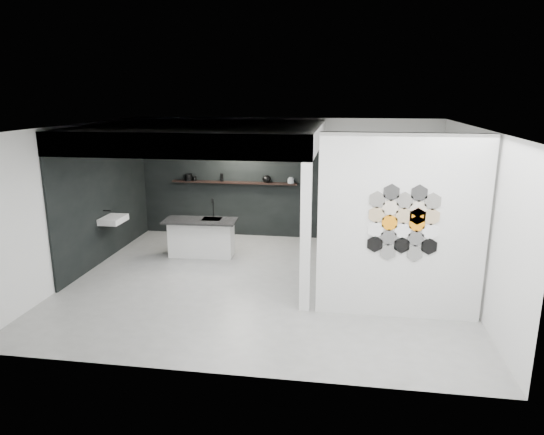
{
  "coord_description": "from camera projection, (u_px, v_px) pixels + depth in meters",
  "views": [
    {
      "loc": [
        1.38,
        -8.12,
        3.34
      ],
      "look_at": [
        0.1,
        0.3,
        1.15
      ],
      "focal_mm": 32.0,
      "sensor_mm": 36.0,
      "label": 1
    }
  ],
  "objects": [
    {
      "name": "corner_column",
      "position": [
        306.0,
        238.0,
        7.44
      ],
      "size": [
        0.16,
        0.16,
        2.35
      ],
      "primitive_type": "cube",
      "color": "silver",
      "rests_on": "floor"
    },
    {
      "name": "bulkhead",
      "position": [
        206.0,
        135.0,
        9.32
      ],
      "size": [
        4.4,
        4.0,
        0.4
      ],
      "primitive_type": "cube",
      "color": "silver",
      "rests_on": "corner_column"
    },
    {
      "name": "glass_bowl",
      "position": [
        291.0,
        181.0,
        11.18
      ],
      "size": [
        0.19,
        0.19,
        0.11
      ],
      "primitive_type": "cylinder",
      "rotation": [
        0.0,
        0.0,
        0.31
      ],
      "color": "gray",
      "rests_on": "display_shelf"
    },
    {
      "name": "bay_clad_left",
      "position": [
        106.0,
        202.0,
        9.98
      ],
      "size": [
        0.04,
        4.0,
        2.35
      ],
      "primitive_type": "cube",
      "color": "black",
      "rests_on": "floor"
    },
    {
      "name": "fascia_beam",
      "position": [
        171.0,
        146.0,
        7.48
      ],
      "size": [
        4.4,
        0.16,
        0.4
      ],
      "primitive_type": "cube",
      "color": "silver",
      "rests_on": "corner_column"
    },
    {
      "name": "partition_panel",
      "position": [
        400.0,
        228.0,
        7.18
      ],
      "size": [
        2.45,
        0.15,
        2.8
      ],
      "primitive_type": "cube",
      "color": "silver",
      "rests_on": "floor"
    },
    {
      "name": "glass_vase",
      "position": [
        291.0,
        180.0,
        11.18
      ],
      "size": [
        0.12,
        0.12,
        0.14
      ],
      "primitive_type": "cylinder",
      "rotation": [
        0.0,
        0.0,
        0.21
      ],
      "color": "gray",
      "rests_on": "display_shelf"
    },
    {
      "name": "bottle_dark",
      "position": [
        222.0,
        178.0,
        11.41
      ],
      "size": [
        0.08,
        0.08,
        0.18
      ],
      "primitive_type": "cylinder",
      "rotation": [
        0.0,
        0.0,
        0.23
      ],
      "color": "black",
      "rests_on": "display_shelf"
    },
    {
      "name": "wall_basin",
      "position": [
        113.0,
        220.0,
        9.83
      ],
      "size": [
        0.4,
        0.6,
        0.12
      ],
      "primitive_type": "cube",
      "color": "silver",
      "rests_on": "bay_clad_left"
    },
    {
      "name": "bay_clad_back",
      "position": [
        231.0,
        187.0,
        11.55
      ],
      "size": [
        4.4,
        0.04,
        2.35
      ],
      "primitive_type": "cube",
      "color": "black",
      "rests_on": "floor"
    },
    {
      "name": "kitchen_island",
      "position": [
        201.0,
        237.0,
        10.18
      ],
      "size": [
        1.53,
        0.74,
        1.21
      ],
      "rotation": [
        0.0,
        0.0,
        0.05
      ],
      "color": "silver",
      "rests_on": "floor"
    },
    {
      "name": "kettle",
      "position": [
        267.0,
        179.0,
        11.26
      ],
      "size": [
        0.27,
        0.27,
        0.17
      ],
      "primitive_type": "ellipsoid",
      "rotation": [
        0.0,
        0.0,
        0.43
      ],
      "color": "black",
      "rests_on": "display_shelf"
    },
    {
      "name": "floor",
      "position": [
        264.0,
        283.0,
        8.81
      ],
      "size": [
        7.0,
        6.0,
        0.01
      ],
      "primitive_type": "cube",
      "color": "gray"
    },
    {
      "name": "utensil_cup",
      "position": [
        195.0,
        178.0,
        11.52
      ],
      "size": [
        0.1,
        0.1,
        0.11
      ],
      "primitive_type": "cylinder",
      "rotation": [
        0.0,
        0.0,
        -0.22
      ],
      "color": "black",
      "rests_on": "display_shelf"
    },
    {
      "name": "display_shelf",
      "position": [
        234.0,
        183.0,
        11.4
      ],
      "size": [
        3.0,
        0.15,
        0.04
      ],
      "primitive_type": "cube",
      "color": "black",
      "rests_on": "bay_clad_back"
    },
    {
      "name": "stockpot",
      "position": [
        188.0,
        177.0,
        11.54
      ],
      "size": [
        0.21,
        0.21,
        0.16
      ],
      "primitive_type": "cylinder",
      "rotation": [
        0.0,
        0.0,
        -0.09
      ],
      "color": "black",
      "rests_on": "display_shelf"
    },
    {
      "name": "hex_tile_cluster",
      "position": [
        404.0,
        223.0,
        7.06
      ],
      "size": [
        1.04,
        0.02,
        1.16
      ],
      "color": "black",
      "rests_on": "partition_panel"
    }
  ]
}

